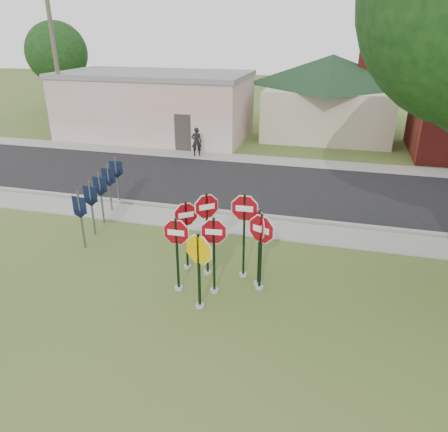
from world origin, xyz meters
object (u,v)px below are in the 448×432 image
(utility_pole_near, at_px, (56,61))
(pedestrian, at_px, (197,142))
(stop_sign_center, at_px, (214,246))
(stop_sign_left, at_px, (177,246))
(stop_sign_yellow, at_px, (199,262))

(utility_pole_near, bearing_deg, pedestrian, -6.78)
(utility_pole_near, height_order, pedestrian, utility_pole_near)
(stop_sign_center, relative_size, pedestrian, 1.46)
(stop_sign_center, height_order, stop_sign_left, stop_sign_center)
(stop_sign_left, height_order, pedestrian, stop_sign_left)
(stop_sign_center, bearing_deg, stop_sign_yellow, -101.94)
(stop_sign_yellow, bearing_deg, utility_pole_near, 132.72)
(utility_pole_near, relative_size, pedestrian, 5.85)
(utility_pole_near, xyz_separation_m, pedestrian, (9.14, -1.09, -4.10))
(stop_sign_yellow, height_order, pedestrian, stop_sign_yellow)
(stop_sign_center, height_order, pedestrian, stop_sign_center)
(stop_sign_yellow, distance_m, utility_pole_near, 20.67)
(stop_sign_center, bearing_deg, stop_sign_left, -171.86)
(stop_sign_center, bearing_deg, utility_pole_near, 134.65)
(stop_sign_yellow, xyz_separation_m, utility_pole_near, (-13.81, 14.95, 3.60))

